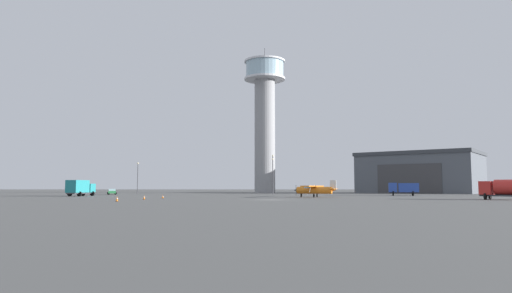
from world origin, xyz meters
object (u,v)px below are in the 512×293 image
truck_box_teal (82,187)px  light_post_north (274,173)px  control_tower (266,111)px  traffic_cone_near_right (146,197)px  traffic_cone_near_left (119,199)px  truck_box_blue (405,188)px  truck_fuel_tanker_red (505,188)px  light_post_east (275,171)px  airplane_orange (317,189)px  traffic_cone_mid_apron (165,197)px  car_green (114,191)px  light_post_west (140,175)px

truck_box_teal → light_post_north: size_ratio=0.83×
control_tower → light_post_north: 31.26m
traffic_cone_near_right → light_post_north: bearing=63.1°
control_tower → traffic_cone_near_left: bearing=-105.8°
truck_box_blue → truck_fuel_tanker_red: (5.96, -27.95, 0.14)m
light_post_east → airplane_orange: bearing=-78.5°
truck_box_teal → traffic_cone_near_right: size_ratio=11.21×
traffic_cone_mid_apron → car_green: bearing=120.0°
truck_fuel_tanker_red → light_post_north: 54.14m
car_green → light_post_north: bearing=75.0°
control_tower → traffic_cone_mid_apron: control_tower is taller
truck_box_teal → traffic_cone_near_left: bearing=-139.4°
control_tower → truck_fuel_tanker_red: bearing=-62.6°
airplane_orange → light_post_north: light_post_north is taller
truck_box_blue → light_post_east: light_post_east is taller
airplane_orange → light_post_west: 53.14m
truck_box_blue → light_post_north: bearing=-12.4°
control_tower → light_post_west: (-33.14, -18.93, -19.89)m
truck_box_blue → light_post_north: light_post_north is taller
truck_box_blue → light_post_east: bearing=-19.1°
light_post_east → traffic_cone_near_right: 51.09m
control_tower → truck_fuel_tanker_red: control_tower is taller
truck_box_blue → light_post_north: size_ratio=0.74×
control_tower → truck_fuel_tanker_red: size_ratio=7.22×
truck_box_teal → light_post_west: 25.49m
control_tower → traffic_cone_near_left: control_tower is taller
truck_box_teal → light_post_east: size_ratio=0.74×
truck_box_teal → traffic_cone_near_right: bearing=-128.6°
control_tower → car_green: (-37.20, -26.65, -24.03)m
airplane_orange → light_post_east: (-6.51, 32.06, 4.40)m
car_green → traffic_cone_near_left: car_green is taller
truck_box_blue → traffic_cone_mid_apron: truck_box_blue is taller
light_post_north → car_green: bearing=-176.6°
airplane_orange → car_green: bearing=-6.7°
truck_fuel_tanker_red → traffic_cone_near_right: bearing=43.0°
car_green → truck_box_teal: bearing=-21.9°
light_post_east → traffic_cone_near_left: 59.52m
traffic_cone_near_right → traffic_cone_mid_apron: bearing=77.8°
truck_fuel_tanker_red → light_post_east: light_post_east is taller
light_post_east → traffic_cone_mid_apron: size_ratio=17.47×
airplane_orange → light_post_east: light_post_east is taller
traffic_cone_mid_apron → truck_box_blue: bearing=23.5°
traffic_cone_mid_apron → traffic_cone_near_left: bearing=-100.9°
control_tower → truck_box_teal: 62.48m
truck_box_blue → car_green: 67.11m
traffic_cone_near_left → traffic_cone_near_right: (1.50, 8.60, -0.03)m
light_post_north → traffic_cone_mid_apron: light_post_north is taller
truck_box_teal → traffic_cone_near_right: (18.53, -22.51, -1.44)m
control_tower → truck_box_blue: 53.72m
light_post_east → light_post_west: bearing=178.0°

